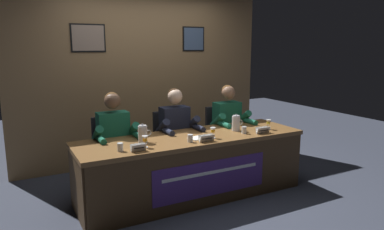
{
  "coord_description": "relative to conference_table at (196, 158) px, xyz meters",
  "views": [
    {
      "loc": [
        -1.92,
        -3.61,
        1.77
      ],
      "look_at": [
        0.0,
        0.0,
        0.98
      ],
      "focal_mm": 33.65,
      "sensor_mm": 36.0,
      "label": 1
    }
  ],
  "objects": [
    {
      "name": "chair_center",
      "position": [
        -0.0,
        0.7,
        -0.05
      ],
      "size": [
        0.44,
        0.45,
        0.91
      ],
      "color": "black",
      "rests_on": "ground_plane"
    },
    {
      "name": "chair_right",
      "position": [
        0.8,
        0.7,
        -0.05
      ],
      "size": [
        0.44,
        0.45,
        0.91
      ],
      "color": "black",
      "rests_on": "ground_plane"
    },
    {
      "name": "chair_left",
      "position": [
        -0.8,
        0.7,
        -0.05
      ],
      "size": [
        0.44,
        0.45,
        0.91
      ],
      "color": "black",
      "rests_on": "ground_plane"
    },
    {
      "name": "conference_table",
      "position": [
        0.0,
        0.0,
        0.0
      ],
      "size": [
        2.7,
        0.82,
        0.73
      ],
      "color": "brown",
      "rests_on": "ground_plane"
    },
    {
      "name": "wall_back_panelled",
      "position": [
        -0.0,
        1.66,
        0.81
      ],
      "size": [
        3.9,
        0.14,
        2.6
      ],
      "color": "#937047",
      "rests_on": "ground_plane"
    },
    {
      "name": "panelist_center",
      "position": [
        -0.0,
        0.5,
        0.23
      ],
      "size": [
        0.51,
        0.48,
        1.24
      ],
      "color": "black",
      "rests_on": "ground_plane"
    },
    {
      "name": "panelist_left",
      "position": [
        -0.8,
        0.5,
        0.23
      ],
      "size": [
        0.51,
        0.48,
        1.24
      ],
      "color": "black",
      "rests_on": "ground_plane"
    },
    {
      "name": "water_pitcher_left_side",
      "position": [
        -0.61,
        0.1,
        0.33
      ],
      "size": [
        0.15,
        0.1,
        0.21
      ],
      "color": "silver",
      "rests_on": "conference_table"
    },
    {
      "name": "water_cup_left",
      "position": [
        -0.92,
        -0.1,
        0.27
      ],
      "size": [
        0.06,
        0.06,
        0.08
      ],
      "color": "silver",
      "rests_on": "conference_table"
    },
    {
      "name": "juice_glass_right",
      "position": [
        1.01,
        -0.04,
        0.32
      ],
      "size": [
        0.06,
        0.06,
        0.12
      ],
      "color": "white",
      "rests_on": "conference_table"
    },
    {
      "name": "nameplate_right",
      "position": [
        0.81,
        -0.19,
        0.27
      ],
      "size": [
        0.19,
        0.06,
        0.08
      ],
      "color": "white",
      "rests_on": "conference_table"
    },
    {
      "name": "document_stack_center",
      "position": [
        0.01,
        -0.03,
        0.24
      ],
      "size": [
        0.23,
        0.18,
        0.01
      ],
      "color": "white",
      "rests_on": "conference_table"
    },
    {
      "name": "water_cup_center",
      "position": [
        -0.14,
        -0.12,
        0.27
      ],
      "size": [
        0.06,
        0.06,
        0.08
      ],
      "color": "silver",
      "rests_on": "conference_table"
    },
    {
      "name": "nameplate_left",
      "position": [
        -0.77,
        -0.2,
        0.27
      ],
      "size": [
        0.16,
        0.06,
        0.08
      ],
      "color": "white",
      "rests_on": "conference_table"
    },
    {
      "name": "nameplate_center",
      "position": [
        0.02,
        -0.19,
        0.27
      ],
      "size": [
        0.18,
        0.06,
        0.08
      ],
      "color": "white",
      "rests_on": "conference_table"
    },
    {
      "name": "water_pitcher_right_side",
      "position": [
        0.61,
        0.09,
        0.33
      ],
      "size": [
        0.15,
        0.1,
        0.21
      ],
      "color": "silver",
      "rests_on": "conference_table"
    },
    {
      "name": "juice_glass_left",
      "position": [
        -0.66,
        -0.09,
        0.32
      ],
      "size": [
        0.06,
        0.06,
        0.12
      ],
      "color": "white",
      "rests_on": "conference_table"
    },
    {
      "name": "ground_plane",
      "position": [
        -0.0,
        0.1,
        -0.49
      ],
      "size": [
        12.0,
        12.0,
        0.0
      ],
      "primitive_type": "plane",
      "color": "#383D4C"
    },
    {
      "name": "panelist_right",
      "position": [
        0.8,
        0.5,
        0.23
      ],
      "size": [
        0.51,
        0.48,
        1.24
      ],
      "color": "black",
      "rests_on": "ground_plane"
    },
    {
      "name": "water_cup_right",
      "position": [
        0.61,
        -0.08,
        0.27
      ],
      "size": [
        0.06,
        0.06,
        0.08
      ],
      "color": "silver",
      "rests_on": "conference_table"
    },
    {
      "name": "juice_glass_center",
      "position": [
        0.17,
        -0.09,
        0.32
      ],
      "size": [
        0.06,
        0.06,
        0.12
      ],
      "color": "white",
      "rests_on": "conference_table"
    }
  ]
}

